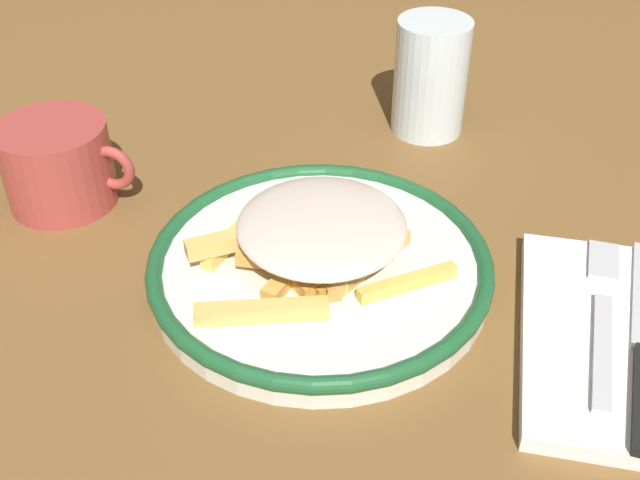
% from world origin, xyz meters
% --- Properties ---
extents(ground_plane, '(2.60, 2.60, 0.00)m').
position_xyz_m(ground_plane, '(0.00, 0.00, 0.00)').
color(ground_plane, brown).
extents(plate, '(0.26, 0.26, 0.02)m').
position_xyz_m(plate, '(0.00, 0.00, 0.01)').
color(plate, silver).
rests_on(plate, ground_plane).
extents(fries_heap, '(0.20, 0.18, 0.04)m').
position_xyz_m(fries_heap, '(-0.00, 0.00, 0.04)').
color(fries_heap, gold).
rests_on(fries_heap, plate).
extents(fork, '(0.03, 0.18, 0.00)m').
position_xyz_m(fork, '(0.21, -0.01, 0.02)').
color(fork, silver).
rests_on(fork, napkin).
extents(water_glass, '(0.07, 0.07, 0.11)m').
position_xyz_m(water_glass, '(0.05, 0.25, 0.06)').
color(water_glass, silver).
rests_on(water_glass, ground_plane).
extents(coffee_mug, '(0.12, 0.09, 0.07)m').
position_xyz_m(coffee_mug, '(-0.24, 0.05, 0.04)').
color(coffee_mug, '#A83F3A').
rests_on(coffee_mug, ground_plane).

